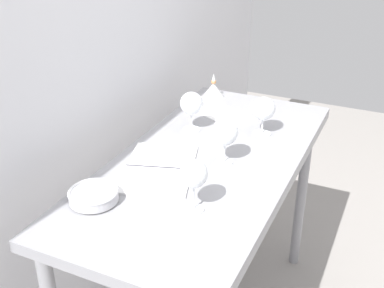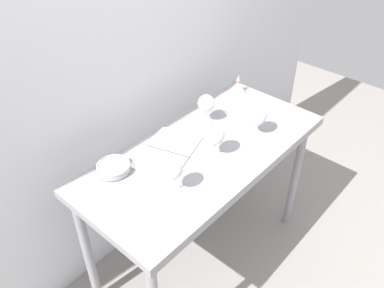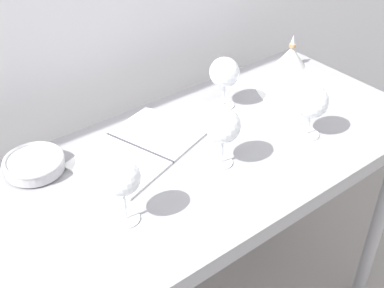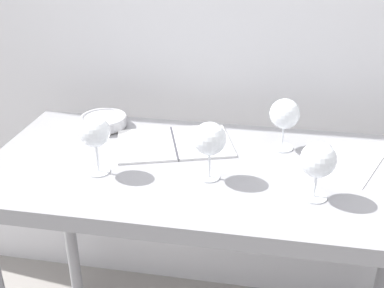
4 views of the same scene
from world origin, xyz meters
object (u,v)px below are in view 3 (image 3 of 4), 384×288
Objects in this scene: wine_glass_near_right at (312,103)px; tasting_bowl at (34,164)px; wine_glass_far_right at (224,73)px; wine_glass_near_center at (223,127)px; wine_glass_near_left at (122,179)px; open_notebook at (139,148)px; tasting_sheet_upper at (282,94)px; decanter_funnel at (291,56)px.

tasting_bowl is at bearing 154.60° from wine_glass_near_right.
wine_glass_far_right is (-0.09, 0.28, 0.01)m from wine_glass_near_right.
wine_glass_near_center is 1.05× the size of tasting_bowl.
wine_glass_near_right is at bearing -25.40° from tasting_bowl.
open_notebook is at bearing 50.68° from wine_glass_near_left.
open_notebook is 1.61× the size of tasting_sheet_upper.
tasting_bowl is at bearing -164.62° from tasting_sheet_upper.
wine_glass_far_right is 0.37m from open_notebook.
open_notebook is at bearing -159.57° from tasting_sheet_upper.
tasting_bowl is (-0.84, 0.13, 0.02)m from tasting_sheet_upper.
tasting_bowl is at bearing 145.80° from wine_glass_near_center.
tasting_sheet_upper is 0.22m from decanter_funnel.
wine_glass_near_center reaches higher than open_notebook.
wine_glass_near_left is at bearing -141.83° from tasting_sheet_upper.
wine_glass_near_center is at bearing -131.62° from wine_glass_far_right.
wine_glass_near_left reaches higher than open_notebook.
wine_glass_near_right is 0.63m from wine_glass_near_left.
wine_glass_near_right is at bearing -2.49° from wine_glass_near_left.
open_notebook is 0.56m from tasting_sheet_upper.
wine_glass_near_center is 1.42× the size of decanter_funnel.
tasting_sheet_upper is (0.56, -0.03, -0.00)m from open_notebook.
wine_glass_near_center is 0.52m from tasting_bowl.
decanter_funnel reaches higher than tasting_sheet_upper.
decanter_funnel is (0.74, 0.10, 0.04)m from open_notebook.
wine_glass_near_center is 0.65× the size of tasting_sheet_upper.
wine_glass_far_right is 0.59m from wine_glass_near_left.
wine_glass_near_center reaches higher than wine_glass_near_right.
tasting_sheet_upper is (0.21, -0.07, -0.12)m from wine_glass_far_right.
wine_glass_near_right reaches higher than tasting_bowl.
open_notebook is at bearing -18.20° from tasting_bowl.
wine_glass_near_left is 0.78m from tasting_sheet_upper.
wine_glass_far_right is at bearing -12.27° from open_notebook.
wine_glass_far_right is 0.40m from decanter_funnel.
wine_glass_far_right reaches higher than wine_glass_near_right.
wine_glass_near_right is 0.38× the size of open_notebook.
decanter_funnel reaches higher than tasting_bowl.
wine_glass_near_right is 0.80m from tasting_bowl.
wine_glass_near_left is at bearing 177.51° from wine_glass_near_right.
tasting_sheet_upper is (0.41, 0.16, -0.12)m from wine_glass_near_center.
wine_glass_far_right is 0.64m from tasting_bowl.
wine_glass_near_right is 0.46m from decanter_funnel.
wine_glass_near_left is 0.67× the size of tasting_sheet_upper.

